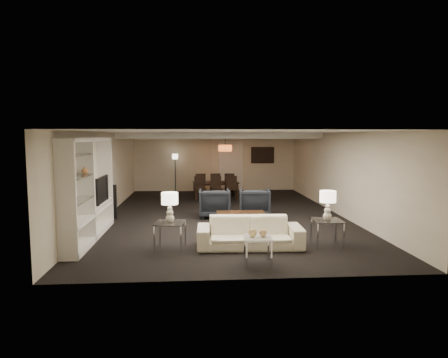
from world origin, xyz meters
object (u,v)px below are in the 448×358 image
at_px(armchair_left, 214,203).
at_px(chair_nr, 233,188).
at_px(dining_table, 216,190).
at_px(chair_nm, 217,188).
at_px(table_lamp_left, 170,207).
at_px(vase_amber, 85,170).
at_px(side_table_left, 170,236).
at_px(coffee_table, 241,221).
at_px(side_table_right, 327,233).
at_px(floor_lamp, 175,173).
at_px(floor_speaker, 115,202).
at_px(chair_fl, 200,184).
at_px(armchair_right, 255,203).
at_px(marble_table, 258,250).
at_px(sofa, 250,232).
at_px(chair_fm, 215,184).
at_px(table_lamp_right, 328,205).
at_px(television, 98,190).
at_px(vase_blue, 73,199).
at_px(chair_fr, 230,184).
at_px(chair_nl, 200,189).
at_px(pendant_light, 225,148).

xyz_separation_m(armchair_left, chair_nr, (0.83, 3.05, 0.03)).
relative_size(dining_table, chair_nm, 1.92).
relative_size(table_lamp_left, vase_amber, 4.06).
bearing_deg(side_table_left, coffee_table, 43.26).
distance_m(side_table_right, table_lamp_left, 3.45).
bearing_deg(armchair_left, floor_lamp, -73.83).
xyz_separation_m(table_lamp_left, floor_speaker, (-1.79, 3.27, -0.40)).
bearing_deg(chair_nm, chair_fl, 110.24).
bearing_deg(armchair_right, vase_amber, 38.49).
bearing_deg(marble_table, coffee_table, 90.00).
xyz_separation_m(sofa, chair_fm, (-0.37, 7.65, 0.12)).
bearing_deg(side_table_left, side_table_right, 0.00).
height_order(chair_nm, chair_nr, same).
distance_m(table_lamp_right, chair_fl, 8.11).
xyz_separation_m(television, vase_blue, (-0.03, -1.89, 0.07)).
distance_m(side_table_left, chair_nr, 6.64).
relative_size(armchair_right, chair_fl, 1.02).
bearing_deg(chair_nr, vase_blue, -125.82).
bearing_deg(chair_nm, vase_blue, -120.58).
relative_size(side_table_right, vase_amber, 3.93).
bearing_deg(chair_nm, coffee_table, -90.07).
height_order(armchair_left, marble_table, armchair_left).
xyz_separation_m(side_table_left, chair_fr, (1.93, 7.65, 0.16)).
xyz_separation_m(marble_table, chair_nm, (-0.37, 7.45, 0.19)).
relative_size(armchair_right, chair_nr, 1.02).
bearing_deg(chair_nr, side_table_right, -82.68).
xyz_separation_m(chair_nl, floor_lamp, (-1.03, 2.22, 0.37)).
xyz_separation_m(pendant_light, floor_lamp, (-2.01, 1.49, -1.10)).
height_order(sofa, armchair_left, armchair_left).
bearing_deg(vase_amber, dining_table, 62.91).
bearing_deg(sofa, chair_fr, 90.52).
distance_m(pendant_light, floor_speaker, 5.37).
distance_m(pendant_light, dining_table, 1.66).
bearing_deg(chair_nm, vase_amber, -124.23).
bearing_deg(vase_blue, table_lamp_left, 7.97).
bearing_deg(table_lamp_left, chair_nr, 73.10).
relative_size(coffee_table, marble_table, 2.40).
bearing_deg(chair_fr, coffee_table, 93.68).
bearing_deg(side_table_right, sofa, -180.00).
bearing_deg(armchair_left, chair_nm, -93.01).
relative_size(side_table_left, chair_fr, 0.69).
height_order(dining_table, chair_fr, chair_fr).
distance_m(coffee_table, marble_table, 2.70).
relative_size(chair_nl, chair_fm, 1.00).
height_order(chair_nm, chair_fl, same).
bearing_deg(vase_blue, chair_nm, 63.95).
bearing_deg(chair_nl, side_table_right, -74.91).
height_order(armchair_right, marble_table, armchair_right).
relative_size(armchair_left, chair_nr, 1.02).
distance_m(chair_nm, chair_fm, 1.30).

